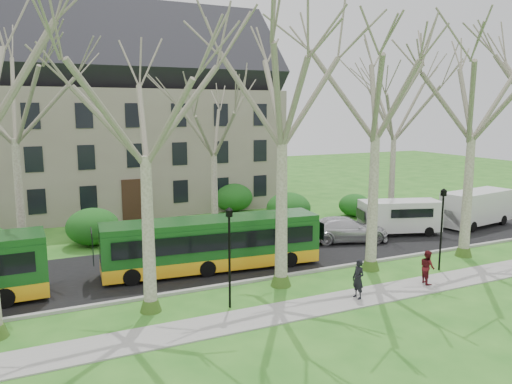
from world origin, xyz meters
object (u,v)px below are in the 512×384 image
Objects in this scene: van_a at (400,218)px; pedestrian_a at (358,279)px; van_b at (477,209)px; pedestrian_b at (427,267)px; bus_follow at (212,243)px; sedan at (346,229)px.

van_a is 12.72m from pedestrian_a.
pedestrian_a is (-16.33, -7.94, -0.39)m from van_b.
pedestrian_b is at bearing -105.65° from van_a.
bus_follow is at bearing -155.45° from van_a.
pedestrian_b is (-1.02, -8.20, 0.04)m from sedan.
van_a is 3.22× the size of pedestrian_b.
van_b is at bearing 8.65° from bus_follow.
sedan is 0.92× the size of van_b.
pedestrian_a is at bearing -162.81° from van_b.
pedestrian_a is at bearing -50.85° from bus_follow.
van_a is (4.35, -0.01, 0.38)m from sedan.
bus_follow is at bearing 67.95° from pedestrian_b.
van_b reaches higher than sedan.
van_b is 3.56× the size of pedestrian_b.
van_b is (11.09, -0.43, 0.50)m from sedan.
sedan is 3.26× the size of pedestrian_b.
bus_follow is 14.18m from van_a.
pedestrian_a reaches higher than sedan.
van_b is at bearing 14.01° from van_a.
bus_follow reaches higher than pedestrian_b.
bus_follow reaches higher than pedestrian_a.
van_b is 3.28× the size of pedestrian_a.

